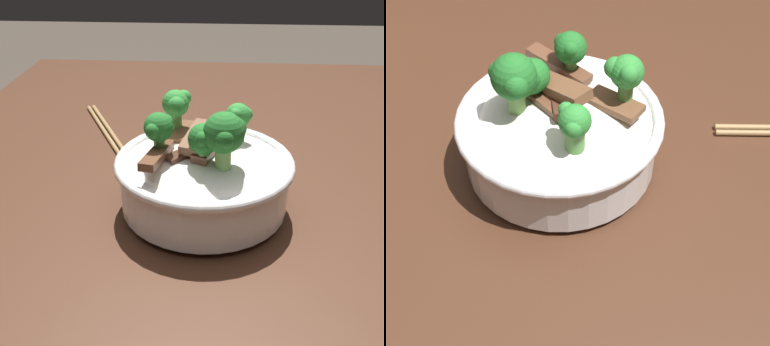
% 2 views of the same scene
% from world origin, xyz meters
% --- Properties ---
extents(dining_table, '(1.32, 0.90, 0.76)m').
position_xyz_m(dining_table, '(0.00, 0.00, 0.64)').
color(dining_table, '#472819').
rests_on(dining_table, ground).
extents(rice_bowl, '(0.21, 0.21, 0.14)m').
position_xyz_m(rice_bowl, '(0.00, -0.00, 0.82)').
color(rice_bowl, white).
rests_on(rice_bowl, dining_table).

